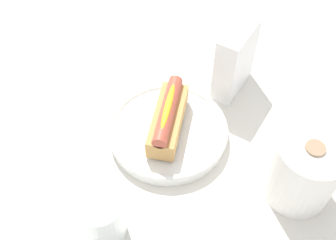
{
  "coord_description": "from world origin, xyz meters",
  "views": [
    {
      "loc": [
        0.4,
        0.2,
        0.64
      ],
      "look_at": [
        -0.02,
        0.01,
        0.05
      ],
      "focal_mm": 43.76,
      "sensor_mm": 36.0,
      "label": 1
    }
  ],
  "objects_px": {
    "hotdog_front": "(168,117)",
    "paper_towel_roll": "(304,171)",
    "serving_bowl": "(168,131)",
    "water_glass": "(103,220)",
    "napkin_box": "(235,60)"
  },
  "relations": [
    {
      "from": "serving_bowl",
      "to": "paper_towel_roll",
      "type": "relative_size",
      "value": 1.68
    },
    {
      "from": "hotdog_front",
      "to": "napkin_box",
      "type": "relative_size",
      "value": 1.05
    },
    {
      "from": "paper_towel_roll",
      "to": "water_glass",
      "type": "bearing_deg",
      "value": -53.21
    },
    {
      "from": "hotdog_front",
      "to": "paper_towel_roll",
      "type": "xyz_separation_m",
      "value": [
        0.02,
        0.25,
        0.01
      ]
    },
    {
      "from": "hotdog_front",
      "to": "paper_towel_roll",
      "type": "bearing_deg",
      "value": 86.05
    },
    {
      "from": "napkin_box",
      "to": "hotdog_front",
      "type": "bearing_deg",
      "value": -13.59
    },
    {
      "from": "serving_bowl",
      "to": "water_glass",
      "type": "distance_m",
      "value": 0.22
    },
    {
      "from": "water_glass",
      "to": "serving_bowl",
      "type": "bearing_deg",
      "value": 176.03
    },
    {
      "from": "hotdog_front",
      "to": "water_glass",
      "type": "xyz_separation_m",
      "value": [
        0.21,
        -0.01,
        -0.02
      ]
    },
    {
      "from": "water_glass",
      "to": "napkin_box",
      "type": "relative_size",
      "value": 0.6
    },
    {
      "from": "serving_bowl",
      "to": "hotdog_front",
      "type": "bearing_deg",
      "value": -90.0
    },
    {
      "from": "water_glass",
      "to": "paper_towel_roll",
      "type": "height_order",
      "value": "paper_towel_roll"
    },
    {
      "from": "paper_towel_roll",
      "to": "napkin_box",
      "type": "xyz_separation_m",
      "value": [
        -0.19,
        -0.18,
        0.01
      ]
    },
    {
      "from": "serving_bowl",
      "to": "paper_towel_roll",
      "type": "distance_m",
      "value": 0.25
    },
    {
      "from": "serving_bowl",
      "to": "hotdog_front",
      "type": "relative_size",
      "value": 1.43
    }
  ]
}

